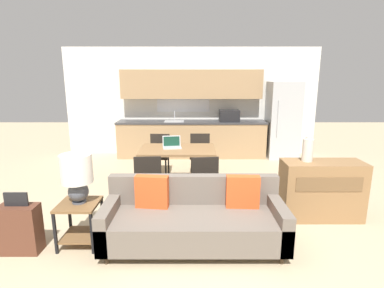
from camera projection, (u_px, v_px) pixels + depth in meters
ground_plane at (191, 253)px, 3.45m from camera, size 20.00×20.00×0.00m
wall_back at (192, 102)px, 7.66m from camera, size 6.40×0.07×2.70m
kitchen_counter at (192, 123)px, 7.49m from camera, size 3.68×0.65×2.15m
refrigerator at (283, 120)px, 7.38m from camera, size 0.74×0.71×1.86m
dining_table at (178, 153)px, 5.26m from camera, size 1.31×0.85×0.75m
couch at (194, 218)px, 3.58m from camera, size 2.10×0.80×0.82m
side_table at (80, 217)px, 3.57m from camera, size 0.46×0.46×0.53m
table_lamp at (77, 174)px, 3.47m from camera, size 0.36×0.36×0.59m
credenza at (321, 190)px, 4.23m from camera, size 1.11×0.45×0.83m
vase at (308, 150)px, 4.14m from camera, size 0.15×0.15×0.35m
dining_chair_far_left at (159, 153)px, 6.05m from camera, size 0.45×0.45×0.84m
dining_chair_near_left at (149, 178)px, 4.57m from camera, size 0.45×0.45×0.84m
dining_chair_far_right at (200, 153)px, 6.08m from camera, size 0.42×0.42×0.84m
dining_chair_near_right at (204, 179)px, 4.54m from camera, size 0.47×0.47×0.84m
laptop at (172, 145)px, 5.33m from camera, size 0.35×0.30×0.20m
suitcase at (20, 229)px, 3.42m from camera, size 0.44×0.22×0.73m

